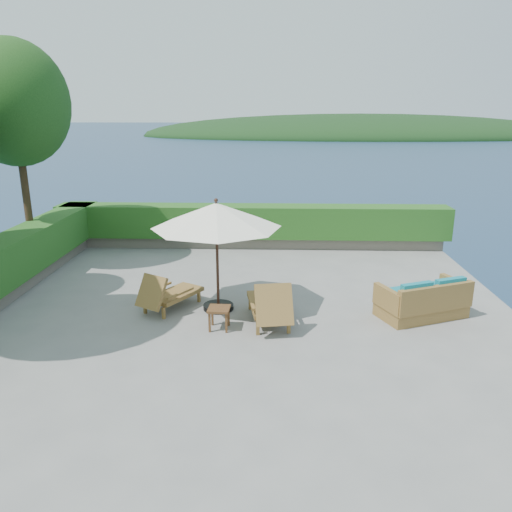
{
  "coord_description": "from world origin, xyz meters",
  "views": [
    {
      "loc": [
        0.69,
        -9.93,
        4.25
      ],
      "look_at": [
        0.3,
        0.8,
        1.1
      ],
      "focal_mm": 35.0,
      "sensor_mm": 36.0,
      "label": 1
    }
  ],
  "objects_px": {
    "lounge_left": "(168,294)",
    "lounge_right": "(270,304)",
    "patio_umbrella": "(216,216)",
    "wicker_loveseat": "(424,302)",
    "side_table": "(219,312)"
  },
  "relations": [
    {
      "from": "patio_umbrella",
      "to": "wicker_loveseat",
      "type": "bearing_deg",
      "value": -3.79
    },
    {
      "from": "lounge_left",
      "to": "wicker_loveseat",
      "type": "distance_m",
      "value": 5.51
    },
    {
      "from": "lounge_left",
      "to": "side_table",
      "type": "xyz_separation_m",
      "value": [
        1.23,
        -0.97,
        -0.0
      ]
    },
    {
      "from": "patio_umbrella",
      "to": "lounge_right",
      "type": "bearing_deg",
      "value": -33.28
    },
    {
      "from": "patio_umbrella",
      "to": "lounge_left",
      "type": "bearing_deg",
      "value": -176.38
    },
    {
      "from": "lounge_left",
      "to": "patio_umbrella",
      "type": "bearing_deg",
      "value": 34.75
    },
    {
      "from": "patio_umbrella",
      "to": "wicker_loveseat",
      "type": "height_order",
      "value": "patio_umbrella"
    },
    {
      "from": "lounge_right",
      "to": "side_table",
      "type": "height_order",
      "value": "lounge_right"
    },
    {
      "from": "lounge_left",
      "to": "lounge_right",
      "type": "distance_m",
      "value": 2.34
    },
    {
      "from": "wicker_loveseat",
      "to": "lounge_right",
      "type": "bearing_deg",
      "value": 165.44
    },
    {
      "from": "lounge_left",
      "to": "lounge_right",
      "type": "height_order",
      "value": "lounge_right"
    },
    {
      "from": "lounge_right",
      "to": "wicker_loveseat",
      "type": "bearing_deg",
      "value": -1.21
    },
    {
      "from": "lounge_left",
      "to": "wicker_loveseat",
      "type": "relative_size",
      "value": 0.81
    },
    {
      "from": "lounge_left",
      "to": "side_table",
      "type": "height_order",
      "value": "lounge_left"
    },
    {
      "from": "lounge_right",
      "to": "side_table",
      "type": "distance_m",
      "value": 1.05
    }
  ]
}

